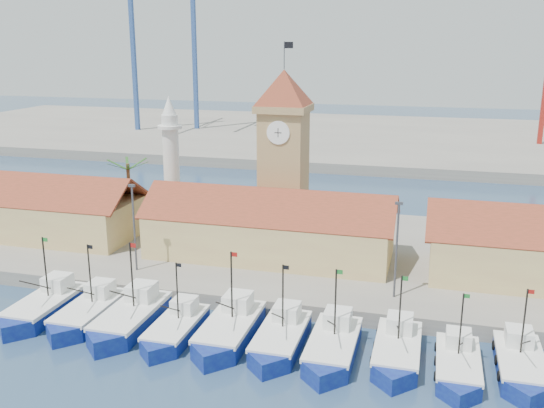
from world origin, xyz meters
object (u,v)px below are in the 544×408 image
(boat_5, at_px, (280,340))
(clock_tower, at_px, (284,152))
(boat_0, at_px, (43,308))
(minaret, at_px, (171,161))

(boat_5, relative_size, clock_tower, 0.43)
(boat_5, bearing_deg, boat_0, 179.51)
(boat_5, xyz_separation_m, minaret, (-20.62, 25.46, 8.97))
(clock_tower, height_order, minaret, clock_tower)
(boat_5, bearing_deg, minaret, 129.01)
(boat_5, height_order, minaret, minaret)
(minaret, bearing_deg, boat_0, -93.72)
(boat_0, height_order, minaret, minaret)
(minaret, bearing_deg, clock_tower, -7.61)
(clock_tower, bearing_deg, boat_0, -125.58)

